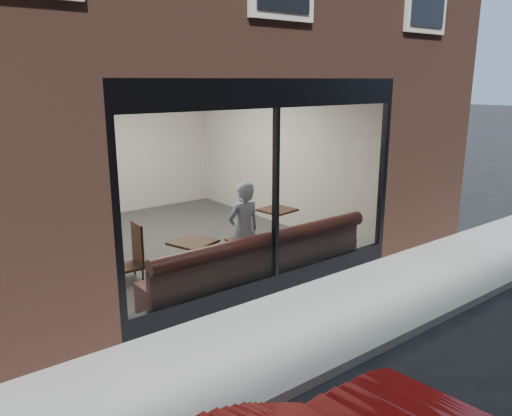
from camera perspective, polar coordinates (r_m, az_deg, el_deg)
ground at (r=6.54m, az=14.12°, el=-15.13°), size 120.00×120.00×0.00m
sidewalk_near at (r=7.11m, az=7.69°, el=-12.20°), size 40.00×2.00×0.01m
kerb_near at (r=6.48m, az=14.51°, el=-14.82°), size 40.00×0.10×0.12m
host_building_pier_right at (r=14.22m, az=-1.50°, el=8.07°), size 2.50×12.00×3.20m
host_building_backfill at (r=15.21m, az=-20.05°, el=7.63°), size 5.00×6.00×3.20m
cafe_floor at (r=10.09m, az=-8.63°, el=-3.97°), size 6.00×6.00×0.00m
cafe_ceiling at (r=9.58m, az=-9.36°, el=14.33°), size 6.00×6.00×0.00m
cafe_wall_back at (r=12.40m, az=-15.71°, el=6.60°), size 5.00×0.00×5.00m
cafe_wall_left at (r=8.82m, az=-23.30°, el=2.94°), size 0.00×6.00×6.00m
cafe_wall_right at (r=11.11m, az=2.40°, el=6.26°), size 0.00×6.00×6.00m
storefront_kick at (r=7.75m, az=2.17°, el=-8.58°), size 5.00×0.10×0.30m
storefront_header at (r=7.13m, az=2.39°, el=12.99°), size 5.00×0.10×0.40m
storefront_mullion at (r=7.32m, az=2.27°, el=1.56°), size 0.06×0.10×2.50m
storefront_glass at (r=7.29m, az=2.42°, el=1.52°), size 4.80×0.00×4.80m
banquette at (r=8.01m, az=0.33°, el=-7.20°), size 4.00×0.55×0.45m
person at (r=8.02m, az=-1.41°, el=-2.71°), size 0.60×0.40×1.63m
cafe_table_left at (r=7.81m, az=-7.23°, el=-3.89°), size 0.76×0.76×0.04m
cafe_table_right at (r=9.64m, az=2.42°, el=-0.22°), size 0.68×0.68×0.04m
cafe_chair_left at (r=8.39m, az=-14.46°, el=-6.54°), size 0.47×0.47×0.04m
cafe_chair_right at (r=9.45m, az=-1.89°, el=-3.68°), size 0.43×0.43×0.04m
wall_poster at (r=8.29m, az=-21.83°, el=1.16°), size 0.02×0.66×0.87m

